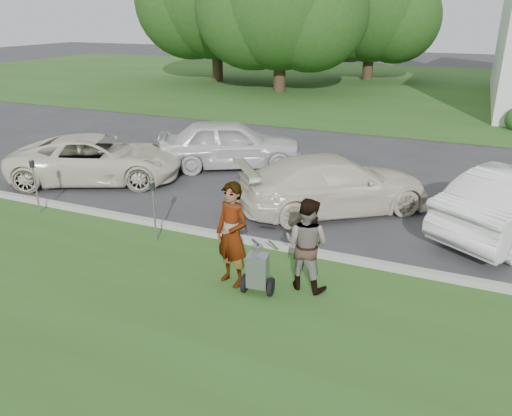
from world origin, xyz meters
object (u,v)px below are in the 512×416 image
Objects in this scene: parking_meter_far at (35,180)px; striping_cart at (258,271)px; car_b at (230,143)px; tree_back at (372,12)px; person_right at (306,245)px; tree_left at (280,6)px; person_left at (232,235)px; car_a at (97,159)px; car_c at (334,184)px; parking_meter_near at (154,204)px.

striping_cart is at bearing -11.48° from parking_meter_far.
striping_cart is at bearing -179.29° from car_b.
tree_back reaches higher than person_right.
person_right is (9.21, -22.73, -4.23)m from tree_left.
person_right reaches higher than parking_meter_far.
person_left is at bearing -82.85° from tree_back.
striping_cart is 1.00m from person_right.
tree_left is at bearing -116.57° from tree_back.
car_a is 4.19m from car_b.
person_right is 8.46m from car_a.
tree_left is at bearing -14.00° from car_c.
car_c is at bearing -111.47° from car_a.
tree_left is 22.40m from parking_meter_far.
parking_meter_near is at bearing 177.45° from person_left.
parking_meter_far is at bearing -171.40° from person_left.
parking_meter_near is (5.53, -22.15, -4.22)m from tree_left.
car_c is at bearing 100.07° from person_left.
person_right is at bearing 148.98° from car_c.
parking_meter_far is (1.85, -21.92, -4.22)m from tree_left.
parking_meter_near is at bearing 160.91° from car_b.
striping_cart is 8.06m from car_a.
tree_left is at bearing -20.67° from car_a.
parking_meter_far is (-7.35, 0.81, 0.01)m from person_right.
car_b is (-4.69, 6.43, -0.09)m from person_right.
person_right is at bearing -8.99° from parking_meter_near.
tree_left reaches higher than car_a.
tree_left is 5.34× the size of person_left.
tree_left is at bearing -60.85° from person_right.
striping_cart is 0.25× the size of car_b.
tree_back reaches higher than car_c.
parking_meter_far is (-6.63, 1.35, 0.44)m from striping_cart.
tree_back reaches higher than person_left.
striping_cart is at bearing -20.73° from parking_meter_near.
car_b is at bearing -70.92° from car_a.
car_c reaches higher than car_a.
person_left is 0.40× the size of car_a.
car_a is at bearing 54.92° from car_c.
parking_meter_near is 0.30× the size of car_b.
striping_cart is 0.83× the size of parking_meter_far.
parking_meter_far is 0.29× the size of car_c.
person_left reaches higher than parking_meter_near.
parking_meter_far is 0.30× the size of car_b.
person_right is at bearing 37.01° from person_left.
tree_back is 24.62m from car_b.
tree_back is 31.59m from person_left.
car_b is at bearing -88.79° from tree_back.
tree_left reaches higher than car_b.
tree_left is 21.13m from car_c.
tree_left is at bearing 94.83° from parking_meter_far.
car_a is 7.17m from car_c.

